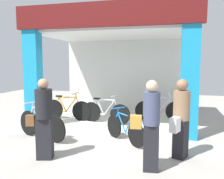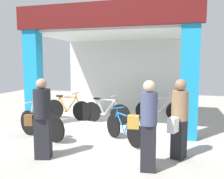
# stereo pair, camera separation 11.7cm
# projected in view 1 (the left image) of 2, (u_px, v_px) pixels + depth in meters

# --- Properties ---
(ground_plane) EXTENTS (17.96, 17.96, 0.00)m
(ground_plane) POSITION_uv_depth(u_px,v_px,m) (105.00, 132.00, 6.85)
(ground_plane) COLOR #9E9991
(ground_plane) RESTS_ON ground
(shop_facade) EXTENTS (5.18, 3.51, 3.60)m
(shop_facade) POSITION_uv_depth(u_px,v_px,m) (118.00, 64.00, 8.19)
(shop_facade) COLOR beige
(shop_facade) RESTS_ON ground
(bicycle_inside_0) EXTENTS (1.71, 0.47, 0.95)m
(bicycle_inside_0) POSITION_uv_depth(u_px,v_px,m) (105.00, 112.00, 7.79)
(bicycle_inside_0) COLOR black
(bicycle_inside_0) RESTS_ON ground
(bicycle_inside_1) EXTENTS (1.76, 0.48, 0.97)m
(bicycle_inside_1) POSITION_uv_depth(u_px,v_px,m) (67.00, 109.00, 8.27)
(bicycle_inside_1) COLOR black
(bicycle_inside_1) RESTS_ON ground
(bicycle_inside_2) EXTENTS (1.71, 0.47, 0.95)m
(bicycle_inside_2) POSITION_uv_depth(u_px,v_px,m) (160.00, 110.00, 8.20)
(bicycle_inside_2) COLOR black
(bicycle_inside_2) RESTS_ON ground
(bicycle_parked_0) EXTENTS (1.65, 0.67, 0.96)m
(bicycle_parked_0) POSITION_uv_depth(u_px,v_px,m) (42.00, 124.00, 6.22)
(bicycle_parked_0) COLOR black
(bicycle_parked_0) RESTS_ON ground
(bicycle_parked_1) EXTENTS (1.16, 1.05, 0.84)m
(bicycle_parked_1) POSITION_uv_depth(u_px,v_px,m) (125.00, 129.00, 5.97)
(bicycle_parked_1) COLOR black
(bicycle_parked_1) RESTS_ON ground
(pedestrian_0) EXTENTS (0.56, 0.34, 1.68)m
(pedestrian_0) POSITION_uv_depth(u_px,v_px,m) (151.00, 125.00, 4.34)
(pedestrian_0) COLOR black
(pedestrian_0) RESTS_ON ground
(pedestrian_1) EXTENTS (0.58, 0.42, 1.67)m
(pedestrian_1) POSITION_uv_depth(u_px,v_px,m) (44.00, 118.00, 4.88)
(pedestrian_1) COLOR black
(pedestrian_1) RESTS_ON ground
(pedestrian_2) EXTENTS (0.47, 0.65, 1.66)m
(pedestrian_2) POSITION_uv_depth(u_px,v_px,m) (181.00, 118.00, 4.92)
(pedestrian_2) COLOR black
(pedestrian_2) RESTS_ON ground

